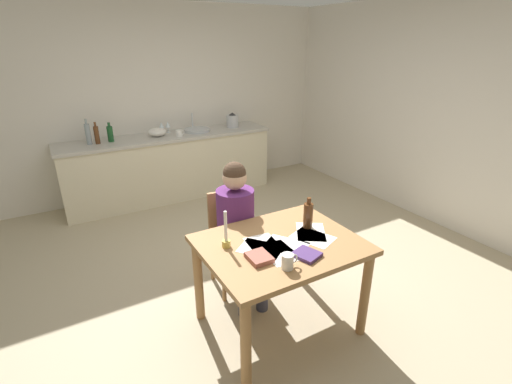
{
  "coord_description": "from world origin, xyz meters",
  "views": [
    {
      "loc": [
        -1.42,
        -2.65,
        2.08
      ],
      "look_at": [
        0.08,
        -0.05,
        0.85
      ],
      "focal_mm": 25.65,
      "sensor_mm": 36.0,
      "label": 1
    }
  ],
  "objects_px": {
    "bottle_oil": "(88,134)",
    "mixing_bowl": "(157,132)",
    "coffee_mug": "(288,261)",
    "candlestick": "(226,237)",
    "bottle_vinegar": "(97,135)",
    "book_cookery": "(307,254)",
    "wine_glass_by_kettle": "(161,125)",
    "dining_table": "(280,256)",
    "person_seated": "(238,223)",
    "bottle_wine_red": "(110,134)",
    "chair_at_table": "(233,235)",
    "wine_bottle_on_table": "(308,215)",
    "book_magazine": "(259,257)",
    "teacup_on_counter": "(179,133)",
    "wine_glass_near_sink": "(168,125)",
    "sink_unit": "(197,130)",
    "stovetop_kettle": "(232,121)"
  },
  "relations": [
    {
      "from": "chair_at_table",
      "to": "coffee_mug",
      "type": "xyz_separation_m",
      "value": [
        -0.09,
        -0.98,
        0.31
      ]
    },
    {
      "from": "book_cookery",
      "to": "wine_bottle_on_table",
      "type": "bearing_deg",
      "value": 33.2
    },
    {
      "from": "bottle_wine_red",
      "to": "wine_bottle_on_table",
      "type": "bearing_deg",
      "value": -72.38
    },
    {
      "from": "candlestick",
      "to": "dining_table",
      "type": "bearing_deg",
      "value": -21.07
    },
    {
      "from": "person_seated",
      "to": "wine_glass_by_kettle",
      "type": "distance_m",
      "value": 2.62
    },
    {
      "from": "chair_at_table",
      "to": "bottle_wine_red",
      "type": "height_order",
      "value": "bottle_wine_red"
    },
    {
      "from": "candlestick",
      "to": "book_cookery",
      "type": "distance_m",
      "value": 0.57
    },
    {
      "from": "coffee_mug",
      "to": "bottle_vinegar",
      "type": "relative_size",
      "value": 0.43
    },
    {
      "from": "coffee_mug",
      "to": "bottle_wine_red",
      "type": "relative_size",
      "value": 0.48
    },
    {
      "from": "person_seated",
      "to": "mixing_bowl",
      "type": "relative_size",
      "value": 4.93
    },
    {
      "from": "coffee_mug",
      "to": "book_cookery",
      "type": "relative_size",
      "value": 0.71
    },
    {
      "from": "bottle_oil",
      "to": "mixing_bowl",
      "type": "distance_m",
      "value": 0.86
    },
    {
      "from": "person_seated",
      "to": "wine_glass_near_sink",
      "type": "height_order",
      "value": "person_seated"
    },
    {
      "from": "wine_glass_by_kettle",
      "to": "sink_unit",
      "type": "bearing_deg",
      "value": -17.54
    },
    {
      "from": "book_magazine",
      "to": "teacup_on_counter",
      "type": "xyz_separation_m",
      "value": [
        0.49,
        2.96,
        0.18
      ]
    },
    {
      "from": "candlestick",
      "to": "person_seated",
      "type": "bearing_deg",
      "value": 53.0
    },
    {
      "from": "coffee_mug",
      "to": "candlestick",
      "type": "height_order",
      "value": "candlestick"
    },
    {
      "from": "book_magazine",
      "to": "stovetop_kettle",
      "type": "bearing_deg",
      "value": 67.46
    },
    {
      "from": "mixing_bowl",
      "to": "stovetop_kettle",
      "type": "height_order",
      "value": "stovetop_kettle"
    },
    {
      "from": "book_cookery",
      "to": "sink_unit",
      "type": "relative_size",
      "value": 0.47
    },
    {
      "from": "book_magazine",
      "to": "bottle_vinegar",
      "type": "height_order",
      "value": "bottle_vinegar"
    },
    {
      "from": "sink_unit",
      "to": "mixing_bowl",
      "type": "xyz_separation_m",
      "value": [
        -0.57,
        0.01,
        0.03
      ]
    },
    {
      "from": "coffee_mug",
      "to": "wine_glass_by_kettle",
      "type": "relative_size",
      "value": 0.77
    },
    {
      "from": "bottle_wine_red",
      "to": "candlestick",
      "type": "bearing_deg",
      "value": -84.98
    },
    {
      "from": "dining_table",
      "to": "mixing_bowl",
      "type": "xyz_separation_m",
      "value": [
        -0.02,
        3.0,
        0.32
      ]
    },
    {
      "from": "bottle_vinegar",
      "to": "stovetop_kettle",
      "type": "xyz_separation_m",
      "value": [
        1.9,
        0.01,
        -0.02
      ]
    },
    {
      "from": "dining_table",
      "to": "book_magazine",
      "type": "distance_m",
      "value": 0.3
    },
    {
      "from": "person_seated",
      "to": "wine_bottle_on_table",
      "type": "height_order",
      "value": "person_seated"
    },
    {
      "from": "candlestick",
      "to": "mixing_bowl",
      "type": "height_order",
      "value": "candlestick"
    },
    {
      "from": "chair_at_table",
      "to": "book_cookery",
      "type": "distance_m",
      "value": 0.97
    },
    {
      "from": "chair_at_table",
      "to": "mixing_bowl",
      "type": "distance_m",
      "value": 2.36
    },
    {
      "from": "coffee_mug",
      "to": "bottle_vinegar",
      "type": "xyz_separation_m",
      "value": [
        -0.64,
        3.27,
        0.22
      ]
    },
    {
      "from": "mixing_bowl",
      "to": "book_cookery",
      "type": "bearing_deg",
      "value": -88.74
    },
    {
      "from": "coffee_mug",
      "to": "wine_glass_by_kettle",
      "type": "height_order",
      "value": "wine_glass_by_kettle"
    },
    {
      "from": "bottle_oil",
      "to": "wine_glass_by_kettle",
      "type": "distance_m",
      "value": 0.97
    },
    {
      "from": "coffee_mug",
      "to": "wine_glass_near_sink",
      "type": "xyz_separation_m",
      "value": [
        0.32,
        3.43,
        0.21
      ]
    },
    {
      "from": "candlestick",
      "to": "wine_glass_by_kettle",
      "type": "relative_size",
      "value": 1.79
    },
    {
      "from": "candlestick",
      "to": "wine_glass_near_sink",
      "type": "bearing_deg",
      "value": 79.73
    },
    {
      "from": "book_cookery",
      "to": "person_seated",
      "type": "bearing_deg",
      "value": 79.76
    },
    {
      "from": "coffee_mug",
      "to": "stovetop_kettle",
      "type": "bearing_deg",
      "value": 69.04
    },
    {
      "from": "wine_glass_by_kettle",
      "to": "dining_table",
      "type": "bearing_deg",
      "value": -91.58
    },
    {
      "from": "wine_glass_near_sink",
      "to": "teacup_on_counter",
      "type": "bearing_deg",
      "value": -78.98
    },
    {
      "from": "dining_table",
      "to": "bottle_vinegar",
      "type": "xyz_separation_m",
      "value": [
        -0.78,
        2.98,
        0.38
      ]
    },
    {
      "from": "dining_table",
      "to": "wine_glass_by_kettle",
      "type": "distance_m",
      "value": 3.16
    },
    {
      "from": "bottle_oil",
      "to": "wine_glass_by_kettle",
      "type": "relative_size",
      "value": 2.05
    },
    {
      "from": "wine_glass_near_sink",
      "to": "stovetop_kettle",
      "type": "bearing_deg",
      "value": -9.08
    },
    {
      "from": "chair_at_table",
      "to": "bottle_wine_red",
      "type": "bearing_deg",
      "value": 103.82
    },
    {
      "from": "chair_at_table",
      "to": "person_seated",
      "type": "height_order",
      "value": "person_seated"
    },
    {
      "from": "book_cookery",
      "to": "wine_glass_by_kettle",
      "type": "relative_size",
      "value": 1.09
    },
    {
      "from": "coffee_mug",
      "to": "mixing_bowl",
      "type": "xyz_separation_m",
      "value": [
        0.12,
        3.29,
        0.16
      ]
    }
  ]
}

